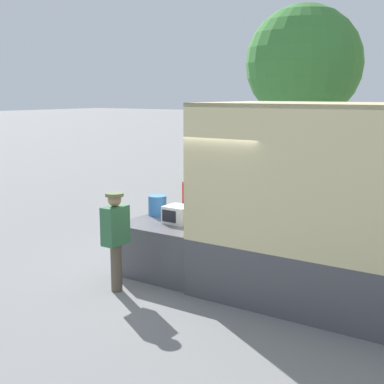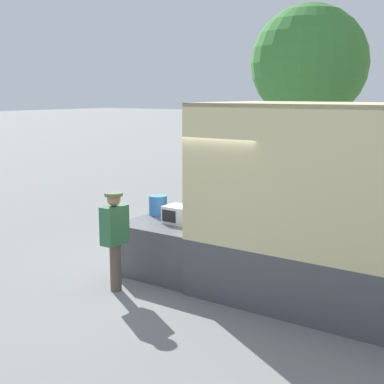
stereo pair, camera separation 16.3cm
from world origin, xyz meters
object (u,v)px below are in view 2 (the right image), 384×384
object	(u,v)px
portable_generator	(204,203)
street_tree	(309,64)
microwave	(178,214)
worker_person	(115,232)
orange_bucket	(158,205)

from	to	relation	value
portable_generator	street_tree	distance (m)	9.97
microwave	portable_generator	distance (m)	0.71
street_tree	worker_person	bearing A→B (deg)	-81.77
microwave	portable_generator	xyz separation A→B (m)	(0.07, 0.70, 0.09)
orange_bucket	worker_person	bearing A→B (deg)	-76.58
portable_generator	orange_bucket	world-z (taller)	portable_generator
microwave	worker_person	size ratio (longest dim) A/B	0.28
microwave	street_tree	bearing A→B (deg)	100.94
portable_generator	street_tree	size ratio (longest dim) A/B	0.11
portable_generator	worker_person	xyz separation A→B (m)	(-0.37, -1.98, -0.17)
orange_bucket	street_tree	size ratio (longest dim) A/B	0.06
worker_person	street_tree	distance (m)	11.83
portable_generator	orange_bucket	distance (m)	0.85
orange_bucket	street_tree	distance (m)	10.26
worker_person	street_tree	size ratio (longest dim) A/B	0.26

